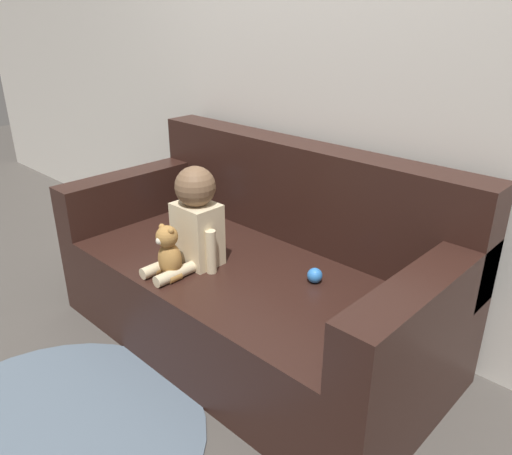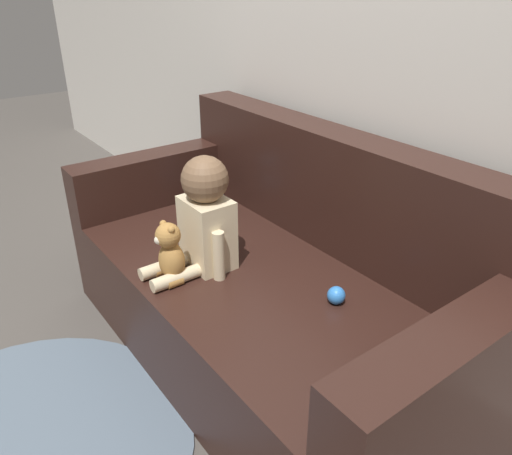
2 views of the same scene
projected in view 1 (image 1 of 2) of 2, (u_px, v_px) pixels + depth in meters
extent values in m
plane|color=#4C4742|center=(248.00, 339.00, 2.46)|extent=(12.00, 12.00, 0.00)
cube|color=silver|center=(330.00, 55.00, 2.30)|extent=(8.00, 0.05, 2.60)
cube|color=black|center=(248.00, 302.00, 2.37)|extent=(1.85, 0.93, 0.43)
cube|color=black|center=(301.00, 192.00, 2.44)|extent=(1.85, 0.18, 0.49)
cube|color=black|center=(140.00, 193.00, 2.77)|extent=(0.16, 0.93, 0.26)
cube|color=black|center=(423.00, 308.00, 1.70)|extent=(0.16, 0.93, 0.26)
cube|color=beige|center=(198.00, 234.00, 2.23)|extent=(0.20, 0.16, 0.28)
sphere|color=brown|center=(195.00, 187.00, 2.14)|extent=(0.18, 0.18, 0.18)
cylinder|color=beige|center=(161.00, 267.00, 2.20)|extent=(0.05, 0.20, 0.05)
cylinder|color=beige|center=(175.00, 274.00, 2.13)|extent=(0.05, 0.20, 0.05)
cylinder|color=beige|center=(178.00, 237.00, 2.31)|extent=(0.05, 0.05, 0.20)
cylinder|color=beige|center=(211.00, 252.00, 2.16)|extent=(0.05, 0.05, 0.20)
ellipsoid|color=#AD7A3D|center=(170.00, 260.00, 2.14)|extent=(0.12, 0.10, 0.16)
sphere|color=#AD7A3D|center=(167.00, 236.00, 2.09)|extent=(0.10, 0.10, 0.10)
sphere|color=#AD7A3D|center=(162.00, 227.00, 2.10)|extent=(0.03, 0.03, 0.03)
sphere|color=#AD7A3D|center=(171.00, 231.00, 2.06)|extent=(0.03, 0.03, 0.03)
sphere|color=beige|center=(160.00, 241.00, 2.07)|extent=(0.03, 0.03, 0.03)
cylinder|color=#AD7A3D|center=(160.00, 269.00, 2.18)|extent=(0.04, 0.06, 0.04)
cylinder|color=#AD7A3D|center=(174.00, 277.00, 2.12)|extent=(0.04, 0.06, 0.04)
ellipsoid|color=#4C9EDB|center=(190.00, 209.00, 2.69)|extent=(0.11, 0.09, 0.15)
sphere|color=#4C9EDB|center=(188.00, 191.00, 2.65)|extent=(0.09, 0.09, 0.09)
sphere|color=#4C9EDB|center=(185.00, 183.00, 2.65)|extent=(0.03, 0.03, 0.03)
sphere|color=#4C9EDB|center=(192.00, 186.00, 2.61)|extent=(0.03, 0.03, 0.03)
sphere|color=beige|center=(183.00, 193.00, 2.63)|extent=(0.03, 0.03, 0.03)
sphere|color=#337FDB|center=(315.00, 275.00, 2.11)|extent=(0.07, 0.07, 0.07)
cylinder|color=slate|center=(44.00, 444.00, 1.86)|extent=(1.21, 1.21, 0.01)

